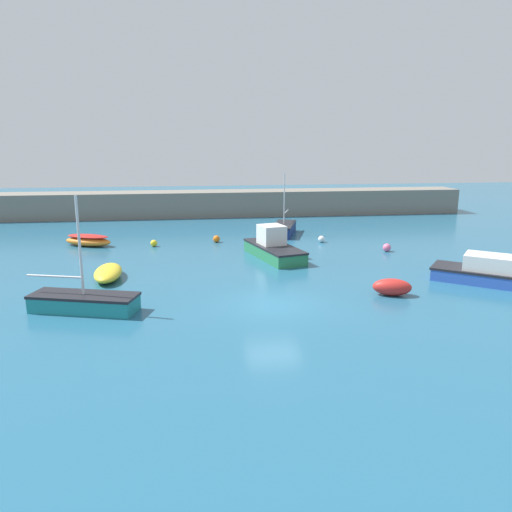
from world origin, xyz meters
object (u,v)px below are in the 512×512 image
at_px(cabin_cruiser_white, 273,247).
at_px(fishing_dinghy_green, 392,287).
at_px(mooring_buoy_pink, 387,248).
at_px(mooring_buoy_yellow, 154,243).
at_px(sailboat_twin_hulled, 84,302).
at_px(motorboat_with_cabin, 495,274).
at_px(mooring_buoy_orange, 216,239).
at_px(rowboat_white_midwater, 108,273).
at_px(rowboat_with_red_cover, 88,240).
at_px(sailboat_short_mast, 284,229).
at_px(mooring_buoy_white, 321,239).

height_order(cabin_cruiser_white, fishing_dinghy_green, cabin_cruiser_white).
distance_m(mooring_buoy_pink, mooring_buoy_yellow, 16.09).
bearing_deg(mooring_buoy_yellow, sailboat_twin_hulled, -98.92).
relative_size(motorboat_with_cabin, mooring_buoy_yellow, 13.56).
distance_m(motorboat_with_cabin, fishing_dinghy_green, 6.19).
xyz_separation_m(fishing_dinghy_green, mooring_buoy_orange, (-7.76, 13.83, -0.16)).
bearing_deg(sailboat_twin_hulled, motorboat_with_cabin, 20.87).
bearing_deg(mooring_buoy_pink, rowboat_white_midwater, -165.50).
bearing_deg(mooring_buoy_pink, mooring_buoy_orange, 157.99).
relative_size(motorboat_with_cabin, mooring_buoy_orange, 12.56).
bearing_deg(rowboat_with_red_cover, fishing_dinghy_green, -15.09).
xyz_separation_m(cabin_cruiser_white, rowboat_white_midwater, (-9.68, -3.79, -0.31)).
xyz_separation_m(sailboat_twin_hulled, rowboat_white_midwater, (0.22, 5.19, -0.07)).
distance_m(sailboat_short_mast, mooring_buoy_white, 3.95).
xyz_separation_m(cabin_cruiser_white, mooring_buoy_pink, (7.87, 0.75, -0.39)).
bearing_deg(cabin_cruiser_white, mooring_buoy_pink, 80.29).
bearing_deg(rowboat_with_red_cover, rowboat_white_midwater, -48.85).
bearing_deg(motorboat_with_cabin, rowboat_white_midwater, -152.31).
relative_size(cabin_cruiser_white, rowboat_with_red_cover, 1.57).
bearing_deg(rowboat_white_midwater, cabin_cruiser_white, 109.45).
distance_m(rowboat_with_red_cover, mooring_buoy_yellow, 4.71).
height_order(sailboat_short_mast, rowboat_with_red_cover, sailboat_short_mast).
bearing_deg(cabin_cruiser_white, mooring_buoy_white, 120.02).
relative_size(rowboat_with_red_cover, rowboat_white_midwater, 1.06).
relative_size(motorboat_with_cabin, mooring_buoy_pink, 11.89).
relative_size(fishing_dinghy_green, rowboat_white_midwater, 0.57).
bearing_deg(sailboat_short_mast, mooring_buoy_white, 52.09).
relative_size(rowboat_with_red_cover, mooring_buoy_yellow, 7.97).
bearing_deg(sailboat_short_mast, rowboat_white_midwater, -27.67).
xyz_separation_m(motorboat_with_cabin, mooring_buoy_orange, (-13.84, 12.69, -0.30)).
relative_size(rowboat_white_midwater, mooring_buoy_yellow, 7.55).
height_order(mooring_buoy_pink, mooring_buoy_yellow, mooring_buoy_pink).
relative_size(cabin_cruiser_white, mooring_buoy_pink, 10.98).
bearing_deg(mooring_buoy_yellow, mooring_buoy_orange, 11.34).
relative_size(cabin_cruiser_white, mooring_buoy_orange, 11.59).
height_order(mooring_buoy_orange, mooring_buoy_yellow, mooring_buoy_orange).
height_order(motorboat_with_cabin, mooring_buoy_white, motorboat_with_cabin).
height_order(sailboat_twin_hulled, motorboat_with_cabin, sailboat_twin_hulled).
bearing_deg(cabin_cruiser_white, motorboat_with_cabin, 39.63).
bearing_deg(rowboat_with_red_cover, mooring_buoy_orange, 24.53).
xyz_separation_m(motorboat_with_cabin, fishing_dinghy_green, (-6.08, -1.14, -0.14)).
height_order(sailboat_short_mast, cabin_cruiser_white, sailboat_short_mast).
distance_m(rowboat_white_midwater, mooring_buoy_orange, 11.06).
bearing_deg(mooring_buoy_yellow, cabin_cruiser_white, -29.36).
relative_size(mooring_buoy_pink, mooring_buoy_white, 1.13).
bearing_deg(mooring_buoy_white, mooring_buoy_yellow, 179.61).
bearing_deg(motorboat_with_cabin, mooring_buoy_pink, 145.64).
xyz_separation_m(rowboat_with_red_cover, mooring_buoy_white, (16.72, -0.92, -0.17)).
height_order(motorboat_with_cabin, mooring_buoy_orange, motorboat_with_cabin).
distance_m(sailboat_twin_hulled, cabin_cruiser_white, 13.37).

